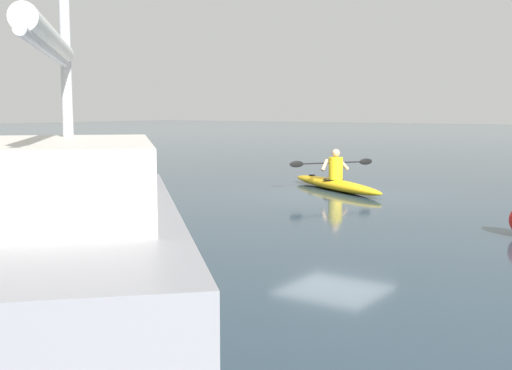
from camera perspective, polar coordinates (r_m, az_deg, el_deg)
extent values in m
plane|color=#283D4C|center=(16.53, 6.96, -0.71)|extent=(160.00, 160.00, 0.00)
ellipsoid|color=#EAB214|center=(17.20, 6.91, 0.04)|extent=(3.93, 2.74, 0.28)
torus|color=black|center=(17.26, 6.76, 0.47)|extent=(0.71, 0.71, 0.04)
cylinder|color=black|center=(18.30, 4.91, 0.87)|extent=(0.18, 0.18, 0.02)
cylinder|color=yellow|center=(17.14, 6.96, 1.46)|extent=(0.37, 0.37, 0.58)
sphere|color=tan|center=(17.11, 6.98, 2.79)|extent=(0.21, 0.21, 0.21)
cylinder|color=black|center=(17.30, 6.64, 1.93)|extent=(1.13, 1.78, 0.03)
ellipsoid|color=black|center=(16.81, 3.55, 1.83)|extent=(0.25, 0.36, 0.17)
ellipsoid|color=black|center=(17.84, 9.54, 2.03)|extent=(0.25, 0.36, 0.17)
cylinder|color=tan|center=(17.06, 6.01, 1.73)|extent=(0.13, 0.32, 0.34)
cylinder|color=tan|center=(17.34, 7.65, 1.79)|extent=(0.29, 0.22, 0.34)
cube|color=gray|center=(7.41, -16.09, -5.92)|extent=(6.70, 6.56, 1.04)
cone|color=gray|center=(11.21, -14.45, -1.66)|extent=(1.33, 1.34, 0.99)
cube|color=beige|center=(6.92, -16.57, 0.66)|extent=(3.46, 3.42, 0.74)
cylinder|color=silver|center=(6.16, -17.58, 11.06)|extent=(2.47, 2.37, 0.09)
cylinder|color=white|center=(6.17, -17.62, 11.98)|extent=(2.30, 2.22, 0.20)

